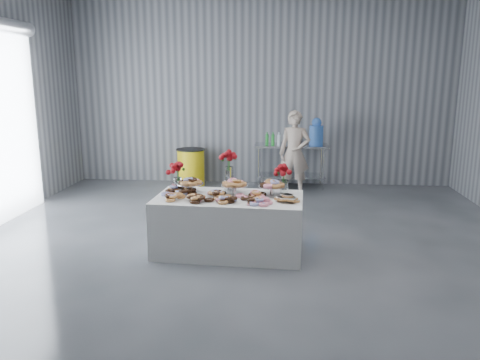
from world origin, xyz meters
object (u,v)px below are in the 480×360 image
at_px(water_jug, 316,133).
at_px(person, 294,153).
at_px(display_table, 229,224).
at_px(prep_table, 291,158).
at_px(trash_barrel, 191,167).

relative_size(water_jug, person, 0.34).
bearing_deg(water_jug, display_table, -110.07).
relative_size(prep_table, trash_barrel, 1.92).
bearing_deg(person, trash_barrel, 171.97).
distance_m(water_jug, person, 0.83).
height_order(display_table, water_jug, water_jug).
height_order(prep_table, water_jug, water_jug).
relative_size(display_table, prep_table, 1.27).
xyz_separation_m(prep_table, trash_barrel, (-2.11, -0.00, -0.23)).
relative_size(display_table, water_jug, 3.43).
relative_size(water_jug, trash_barrel, 0.71).
height_order(person, trash_barrel, person).
height_order(display_table, trash_barrel, trash_barrel).
bearing_deg(display_table, trash_barrel, 108.10).
xyz_separation_m(prep_table, person, (0.05, -0.62, 0.20)).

